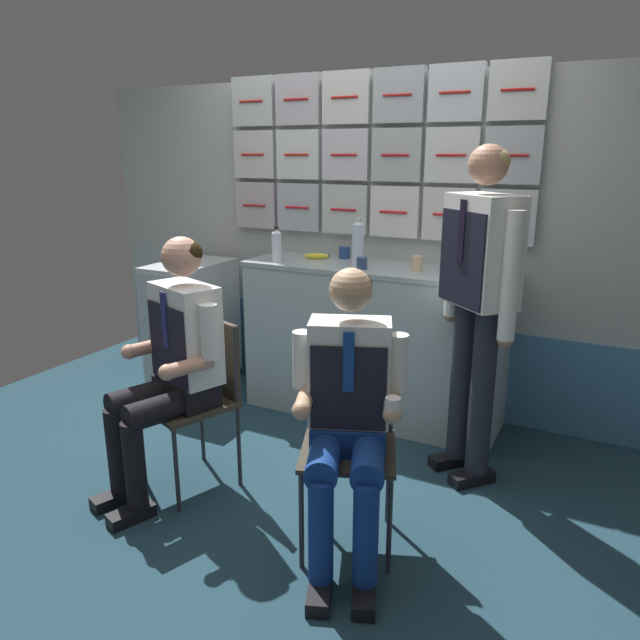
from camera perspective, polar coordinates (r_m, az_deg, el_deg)
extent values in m
cube|color=#1D3946|center=(3.29, -6.26, -15.50)|extent=(4.80, 4.80, 0.04)
cube|color=#ACB2AD|center=(4.07, 4.07, 7.19)|extent=(4.20, 0.06, 2.15)
cube|color=teal|center=(4.23, 3.67, -3.29)|extent=(4.12, 0.01, 0.60)
cube|color=#B3A8AF|center=(4.37, -6.07, 10.90)|extent=(0.32, 0.06, 0.32)
cylinder|color=red|center=(4.34, -6.35, 10.86)|extent=(0.18, 0.01, 0.01)
cube|color=#A7B0B9|center=(4.19, -1.98, 10.76)|extent=(0.32, 0.06, 0.32)
cylinder|color=red|center=(4.16, -2.24, 10.72)|extent=(0.18, 0.01, 0.01)
cube|color=#B8BFB8|center=(4.03, 2.46, 10.56)|extent=(0.32, 0.06, 0.32)
cylinder|color=red|center=(4.00, 2.22, 10.51)|extent=(0.18, 0.01, 0.01)
cube|color=silver|center=(3.90, 7.22, 10.26)|extent=(0.32, 0.06, 0.32)
cylinder|color=red|center=(3.86, 7.02, 10.22)|extent=(0.18, 0.01, 0.01)
cube|color=silver|center=(3.79, 12.27, 9.88)|extent=(0.32, 0.06, 0.32)
cylinder|color=red|center=(3.75, 12.11, 9.83)|extent=(0.18, 0.01, 0.01)
cube|color=silver|center=(3.72, 17.56, 9.39)|extent=(0.32, 0.06, 0.32)
cylinder|color=red|center=(3.68, 17.45, 9.34)|extent=(0.18, 0.01, 0.01)
cube|color=silver|center=(4.36, -6.21, 15.49)|extent=(0.32, 0.06, 0.32)
cylinder|color=red|center=(4.32, -6.50, 15.48)|extent=(0.18, 0.01, 0.01)
cube|color=silver|center=(4.17, -2.03, 15.55)|extent=(0.32, 0.06, 0.32)
cylinder|color=red|center=(4.14, -2.29, 15.55)|extent=(0.18, 0.01, 0.01)
cube|color=silver|center=(4.01, 2.52, 15.53)|extent=(0.32, 0.06, 0.32)
cylinder|color=red|center=(3.98, 2.28, 15.53)|extent=(0.18, 0.01, 0.01)
cube|color=#A7ADAF|center=(3.88, 7.40, 15.41)|extent=(0.32, 0.06, 0.32)
cylinder|color=red|center=(3.84, 7.20, 15.41)|extent=(0.18, 0.01, 0.01)
cube|color=silver|center=(3.77, 12.59, 15.16)|extent=(0.32, 0.06, 0.32)
cylinder|color=red|center=(3.74, 12.43, 15.17)|extent=(0.18, 0.01, 0.01)
cube|color=#A8B1B8|center=(3.70, 18.02, 14.77)|extent=(0.32, 0.06, 0.32)
cylinder|color=red|center=(3.66, 17.91, 14.78)|extent=(0.18, 0.01, 0.01)
cube|color=silver|center=(4.37, -6.36, 20.08)|extent=(0.32, 0.06, 0.32)
cylinder|color=red|center=(4.34, -6.65, 20.10)|extent=(0.18, 0.01, 0.01)
cube|color=#BDB5BD|center=(4.19, -2.08, 20.35)|extent=(0.32, 0.06, 0.32)
cylinder|color=red|center=(4.15, -2.35, 20.38)|extent=(0.18, 0.01, 0.01)
cube|color=silver|center=(4.03, 2.58, 20.52)|extent=(0.32, 0.06, 0.32)
cylinder|color=red|center=(3.99, 2.34, 20.56)|extent=(0.18, 0.01, 0.01)
cube|color=#A5ACB2|center=(3.89, 7.60, 20.56)|extent=(0.32, 0.06, 0.32)
cylinder|color=red|center=(3.86, 7.39, 20.61)|extent=(0.18, 0.01, 0.01)
cube|color=silver|center=(3.79, 12.93, 20.45)|extent=(0.32, 0.06, 0.32)
cylinder|color=red|center=(3.75, 12.77, 20.51)|extent=(0.18, 0.01, 0.01)
cube|color=silver|center=(3.71, 18.51, 20.16)|extent=(0.32, 0.06, 0.32)
cylinder|color=red|center=(3.67, 18.40, 20.22)|extent=(0.18, 0.01, 0.01)
cube|color=red|center=(3.90, 8.15, 21.65)|extent=(0.20, 0.02, 0.05)
cube|color=#A4B4B9|center=(3.87, 5.10, -2.31)|extent=(1.64, 0.52, 0.97)
cube|color=#95A5A9|center=(3.74, 5.28, 4.96)|extent=(1.68, 0.53, 0.03)
sphere|color=black|center=(4.47, -15.57, -6.45)|extent=(0.07, 0.07, 0.07)
sphere|color=black|center=(4.27, -12.48, -7.27)|extent=(0.07, 0.07, 0.07)
sphere|color=black|center=(4.85, -11.19, -4.35)|extent=(0.07, 0.07, 0.07)
sphere|color=black|center=(4.68, -8.19, -4.99)|extent=(0.07, 0.07, 0.07)
cube|color=silver|center=(4.42, -12.13, -0.11)|extent=(0.40, 0.64, 0.86)
cube|color=#A8B0B4|center=(4.27, -14.65, -4.86)|extent=(0.35, 0.01, 0.23)
cube|color=#A8B0B4|center=(4.18, -14.92, -1.20)|extent=(0.35, 0.01, 0.23)
cube|color=#A8B0B4|center=(4.11, -15.20, 2.61)|extent=(0.35, 0.01, 0.23)
cylinder|color=#28282D|center=(4.10, -15.10, 4.36)|extent=(0.32, 0.02, 0.02)
cylinder|color=#2D2D33|center=(3.29, -16.71, -11.32)|extent=(0.02, 0.02, 0.44)
cylinder|color=#2D2D33|center=(3.00, -13.58, -13.85)|extent=(0.02, 0.02, 0.44)
cylinder|color=#2D2D33|center=(3.44, -11.26, -9.70)|extent=(0.02, 0.02, 0.44)
cylinder|color=#2D2D33|center=(3.16, -7.77, -11.90)|extent=(0.02, 0.02, 0.44)
cube|color=#3A3227|center=(3.12, -12.59, -7.83)|extent=(0.51, 0.51, 0.02)
cube|color=#3A3227|center=(3.13, -9.81, -3.42)|extent=(0.35, 0.15, 0.40)
cylinder|color=#2D2D33|center=(3.27, -11.67, -2.66)|extent=(0.02, 0.02, 0.40)
cylinder|color=#2D2D33|center=(2.98, -8.09, -4.33)|extent=(0.02, 0.02, 0.40)
cube|color=black|center=(3.24, -19.10, -15.85)|extent=(0.16, 0.24, 0.06)
cube|color=black|center=(3.09, -17.62, -17.38)|extent=(0.16, 0.24, 0.06)
cylinder|color=black|center=(3.14, -18.84, -11.77)|extent=(0.10, 0.10, 0.44)
cylinder|color=black|center=(2.98, -17.32, -13.14)|extent=(0.10, 0.10, 0.44)
cylinder|color=black|center=(3.10, -16.31, -7.02)|extent=(0.26, 0.40, 0.13)
cylinder|color=black|center=(2.94, -14.65, -8.15)|extent=(0.26, 0.40, 0.13)
cube|color=black|center=(3.09, -12.67, -6.62)|extent=(0.39, 0.31, 0.12)
cube|color=white|center=(3.00, -12.68, -1.19)|extent=(0.41, 0.32, 0.48)
cube|color=black|center=(2.96, -14.39, -2.30)|extent=(0.32, 0.13, 0.39)
cube|color=navy|center=(2.92, -14.70, 0.02)|extent=(0.04, 0.02, 0.27)
cylinder|color=white|center=(3.16, -14.66, 0.57)|extent=(0.08, 0.08, 0.26)
cylinder|color=tan|center=(3.14, -16.05, -2.52)|extent=(0.15, 0.25, 0.07)
sphere|color=tan|center=(3.10, -17.84, -2.92)|extent=(0.08, 0.08, 0.08)
cylinder|color=white|center=(2.81, -10.58, -1.11)|extent=(0.08, 0.08, 0.26)
cylinder|color=tan|center=(2.82, -12.52, -4.38)|extent=(0.15, 0.25, 0.07)
sphere|color=tan|center=(2.77, -14.47, -4.88)|extent=(0.08, 0.08, 0.08)
sphere|color=tan|center=(2.91, -13.13, 5.94)|extent=(0.19, 0.19, 0.19)
ellipsoid|color=black|center=(2.92, -12.91, 6.31)|extent=(0.24, 0.23, 0.13)
cylinder|color=#2D2D33|center=(2.59, -1.79, -18.69)|extent=(0.02, 0.02, 0.44)
cylinder|color=#2D2D33|center=(2.57, 6.66, -19.04)|extent=(0.02, 0.02, 0.44)
cylinder|color=#2D2D33|center=(2.89, -0.82, -14.66)|extent=(0.02, 0.02, 0.44)
cylinder|color=#2D2D33|center=(2.87, 6.58, -14.93)|extent=(0.02, 0.02, 0.44)
cube|color=#3A3227|center=(2.60, 2.72, -12.43)|extent=(0.52, 0.52, 0.02)
cube|color=#3A3227|center=(2.68, 3.01, -6.53)|extent=(0.35, 0.16, 0.40)
cylinder|color=#2D2D33|center=(2.69, -0.86, -6.48)|extent=(0.02, 0.02, 0.40)
cylinder|color=#2D2D33|center=(2.67, 6.88, -6.73)|extent=(0.02, 0.02, 0.40)
cube|color=black|center=(2.55, -0.03, -24.61)|extent=(0.16, 0.24, 0.06)
cube|color=black|center=(2.55, 4.24, -24.80)|extent=(0.16, 0.24, 0.06)
cylinder|color=navy|center=(2.43, 0.07, -19.55)|extent=(0.10, 0.10, 0.44)
cylinder|color=navy|center=(2.43, 4.39, -19.74)|extent=(0.10, 0.10, 0.44)
cylinder|color=navy|center=(2.44, 0.45, -12.84)|extent=(0.25, 0.37, 0.13)
cylinder|color=navy|center=(2.43, 4.62, -13.00)|extent=(0.25, 0.37, 0.13)
cube|color=navy|center=(2.57, 2.75, -11.04)|extent=(0.37, 0.30, 0.12)
cube|color=white|center=(2.47, 2.86, -4.99)|extent=(0.38, 0.29, 0.44)
cube|color=black|center=(2.40, 2.72, -6.61)|extent=(0.29, 0.12, 0.35)
cube|color=navy|center=(2.35, 2.75, -4.08)|extent=(0.04, 0.02, 0.25)
cylinder|color=white|center=(2.47, -1.68, -3.79)|extent=(0.08, 0.08, 0.24)
cylinder|color=tan|center=(2.43, -1.49, -7.71)|extent=(0.14, 0.23, 0.07)
sphere|color=tan|center=(2.34, -1.80, -8.68)|extent=(0.08, 0.08, 0.08)
cylinder|color=white|center=(2.46, 7.46, -4.07)|extent=(0.08, 0.08, 0.24)
cylinder|color=tan|center=(2.41, 6.92, -7.99)|extent=(0.14, 0.23, 0.07)
sphere|color=tan|center=(2.32, 6.96, -8.99)|extent=(0.08, 0.08, 0.08)
cylinder|color=white|center=(2.31, 6.99, -8.08)|extent=(0.06, 0.06, 0.06)
sphere|color=tan|center=(2.37, 2.97, 2.92)|extent=(0.18, 0.18, 0.18)
ellipsoid|color=black|center=(2.38, 2.99, 3.36)|extent=(0.22, 0.21, 0.12)
cube|color=black|center=(3.48, 12.40, -12.97)|extent=(0.23, 0.24, 0.06)
cube|color=black|center=(3.34, 14.33, -14.43)|extent=(0.23, 0.24, 0.06)
cylinder|color=#20232F|center=(3.29, 13.43, -5.68)|extent=(0.12, 0.12, 0.89)
cylinder|color=#20232F|center=(3.16, 15.26, -6.76)|extent=(0.12, 0.12, 0.89)
cube|color=white|center=(3.03, 15.24, 6.43)|extent=(0.43, 0.42, 0.54)
cube|color=black|center=(2.97, 13.40, 5.73)|extent=(0.27, 0.24, 0.46)
cube|color=black|center=(2.95, 13.43, 8.22)|extent=(0.04, 0.04, 0.30)
cylinder|color=white|center=(3.23, 12.74, 5.63)|extent=(0.08, 0.08, 0.60)
sphere|color=#A9775C|center=(3.30, 12.42, 0.46)|extent=(0.08, 0.08, 0.08)
cylinder|color=white|center=(2.87, 17.82, 3.98)|extent=(0.08, 0.08, 0.60)
sphere|color=#A9775C|center=(2.94, 17.33, -1.79)|extent=(0.08, 0.08, 0.08)
sphere|color=#A9775C|center=(3.00, 15.82, 14.13)|extent=(0.19, 0.19, 0.19)
ellipsoid|color=tan|center=(3.01, 16.08, 14.44)|extent=(0.25, 0.25, 0.13)
cylinder|color=silver|center=(3.75, 3.66, 7.20)|extent=(0.08, 0.08, 0.25)
cone|color=silver|center=(3.73, 3.70, 9.31)|extent=(0.08, 0.08, 0.02)
cylinder|color=silver|center=(3.73, 3.70, 9.64)|extent=(0.03, 0.03, 0.02)
cylinder|color=silver|center=(3.88, -4.17, 6.97)|extent=(0.06, 0.06, 0.18)
cone|color=silver|center=(3.87, -4.20, 8.49)|extent=(0.06, 0.06, 0.02)
cylinder|color=black|center=(3.86, -4.21, 8.81)|extent=(0.03, 0.03, 0.02)
cylinder|color=white|center=(3.69, 16.14, 6.36)|extent=(0.08, 0.08, 0.24)
cone|color=white|center=(3.67, 16.30, 8.39)|extent=(0.08, 0.08, 0.02)
cylinder|color=red|center=(3.67, 16.33, 8.73)|extent=(0.03, 0.03, 0.02)
cylinder|color=navy|center=(3.99, 2.36, 6.46)|extent=(0.07, 0.07, 0.08)
cylinder|color=#382114|center=(3.99, 2.37, 6.92)|extent=(0.06, 0.06, 0.01)
cylinder|color=silver|center=(3.41, 12.37, 4.47)|extent=(0.07, 0.07, 0.07)
cylinder|color=#382114|center=(3.41, 12.40, 4.98)|extent=(0.06, 0.06, 0.01)
cylinder|color=tan|center=(3.61, 9.28, 5.37)|extent=(0.07, 0.07, 0.09)
cylinder|color=#382114|center=(3.61, 9.31, 5.97)|extent=(0.06, 0.06, 0.01)
cylinder|color=navy|center=(3.63, 4.04, 5.45)|extent=(0.06, 0.06, 0.07)
cylinder|color=#382114|center=(3.63, 4.05, 5.91)|extent=(0.05, 0.05, 0.01)
ellipsoid|color=yellow|center=(3.96, -0.32, 6.15)|extent=(0.17, 0.10, 0.04)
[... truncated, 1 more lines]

